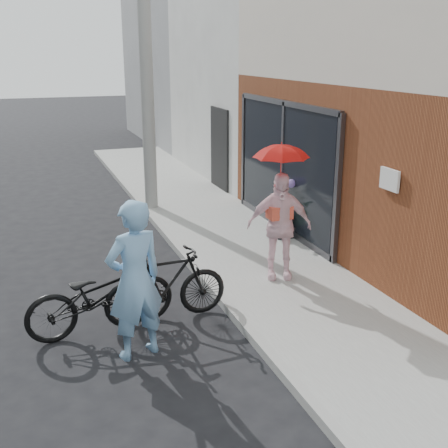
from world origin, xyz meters
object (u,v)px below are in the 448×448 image
kimono_woman (279,226)px  planter (284,231)px  officer (135,280)px  bike_right (166,285)px  utility_pole (146,51)px  bike_left (101,295)px

kimono_woman → planter: (0.99, 1.79, -0.73)m
kimono_woman → officer: bearing=-132.8°
kimono_woman → planter: kimono_woman is taller
bike_right → planter: bike_right is taller
officer → kimono_woman: size_ratio=1.16×
utility_pole → bike_right: size_ratio=4.12×
kimono_woman → planter: 2.17m
utility_pole → officer: (-1.59, -6.10, -2.53)m
officer → planter: (3.49, 3.16, -0.75)m
kimono_woman → planter: bearing=79.6°
utility_pole → planter: 4.80m
utility_pole → bike_right: utility_pole is taller
bike_left → bike_right: (0.87, 0.02, 0.00)m
planter → bike_left: bearing=-147.7°
bike_left → kimono_woman: kimono_woman is taller
utility_pole → kimono_woman: utility_pole is taller
utility_pole → officer: bearing=-104.6°
officer → bike_right: size_ratio=1.14×
officer → bike_right: 1.06m
officer → bike_left: bearing=-84.5°
utility_pole → bike_left: 6.42m
utility_pole → bike_left: bearing=-109.6°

